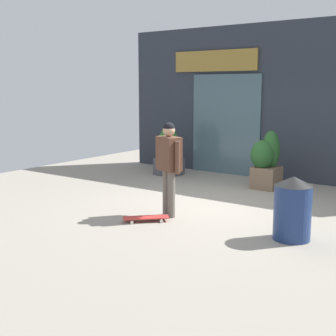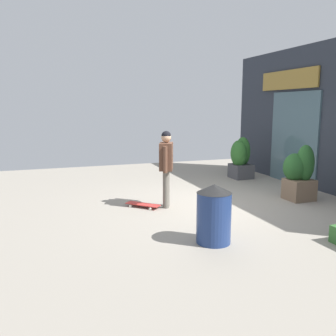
% 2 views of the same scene
% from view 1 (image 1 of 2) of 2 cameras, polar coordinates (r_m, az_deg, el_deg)
% --- Properties ---
extents(ground_plane, '(12.00, 12.00, 0.00)m').
position_cam_1_polar(ground_plane, '(8.66, 4.67, -4.66)').
color(ground_plane, gray).
extents(building_facade, '(8.23, 0.31, 3.67)m').
position_cam_1_polar(building_facade, '(11.34, 13.10, 7.86)').
color(building_facade, '#2D333D').
rests_on(building_facade, ground_plane).
extents(skateboarder, '(0.58, 0.42, 1.60)m').
position_cam_1_polar(skateboarder, '(7.75, 0.10, 1.03)').
color(skateboarder, '#666056').
rests_on(skateboarder, ground_plane).
extents(skateboard, '(0.69, 0.67, 0.08)m').
position_cam_1_polar(skateboard, '(7.65, -2.73, -6.13)').
color(skateboard, red).
rests_on(skateboard, ground_plane).
extents(planter_box_left, '(0.62, 0.66, 1.26)m').
position_cam_1_polar(planter_box_left, '(10.23, 11.88, 0.99)').
color(planter_box_left, brown).
rests_on(planter_box_left, ground_plane).
extents(planter_box_right, '(0.65, 0.62, 1.21)m').
position_cam_1_polar(planter_box_right, '(11.54, 0.05, 2.23)').
color(planter_box_right, '#47474C').
rests_on(planter_box_right, ground_plane).
extents(trash_bin, '(0.55, 0.55, 0.93)m').
position_cam_1_polar(trash_bin, '(6.89, 15.08, -4.78)').
color(trash_bin, navy).
rests_on(trash_bin, ground_plane).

